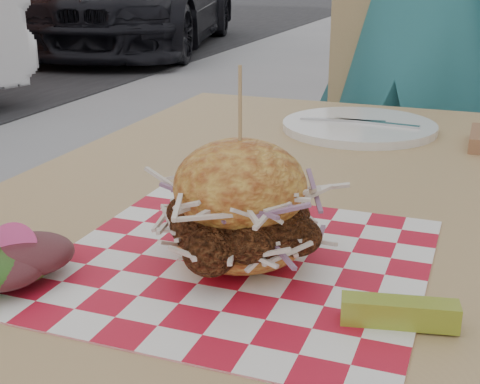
{
  "coord_description": "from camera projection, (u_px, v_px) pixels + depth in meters",
  "views": [
    {
      "loc": [
        0.48,
        -0.73,
        1.04
      ],
      "look_at": [
        0.27,
        -0.17,
        0.82
      ],
      "focal_mm": 50.0,
      "sensor_mm": 36.0,
      "label": 1
    }
  ],
  "objects": [
    {
      "name": "pickle_spear",
      "position": [
        399.0,
        312.0,
        0.55
      ],
      "size": [
        0.1,
        0.04,
        0.02
      ],
      "primitive_type": "cube",
      "rotation": [
        0.0,
        0.0,
        0.2
      ],
      "color": "#A3A630",
      "rests_on": "paper_liner"
    },
    {
      "name": "patio_table",
      "position": [
        301.0,
        253.0,
        0.88
      ],
      "size": [
        0.8,
        1.2,
        0.75
      ],
      "color": "tan",
      "rests_on": "ground"
    },
    {
      "name": "sandwich",
      "position": [
        240.0,
        211.0,
        0.65
      ],
      "size": [
        0.17,
        0.17,
        0.19
      ],
      "color": "gold",
      "rests_on": "paper_liner"
    },
    {
      "name": "paper_liner",
      "position": [
        240.0,
        262.0,
        0.67
      ],
      "size": [
        0.36,
        0.36,
        0.0
      ],
      "primitive_type": "cube",
      "color": "red",
      "rests_on": "patio_table"
    },
    {
      "name": "diner",
      "position": [
        420.0,
        20.0,
        1.74
      ],
      "size": [
        0.72,
        0.55,
        1.77
      ],
      "primitive_type": "imported",
      "rotation": [
        0.0,
        0.0,
        2.93
      ],
      "color": "teal",
      "rests_on": "ground"
    },
    {
      "name": "patio_chair",
      "position": [
        392.0,
        152.0,
        1.77
      ],
      "size": [
        0.47,
        0.48,
        0.95
      ],
      "rotation": [
        0.0,
        0.0,
        0.12
      ],
      "color": "tan",
      "rests_on": "ground"
    },
    {
      "name": "place_setting",
      "position": [
        359.0,
        126.0,
        1.18
      ],
      "size": [
        0.27,
        0.27,
        0.02
      ],
      "color": "white",
      "rests_on": "patio_table"
    }
  ]
}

